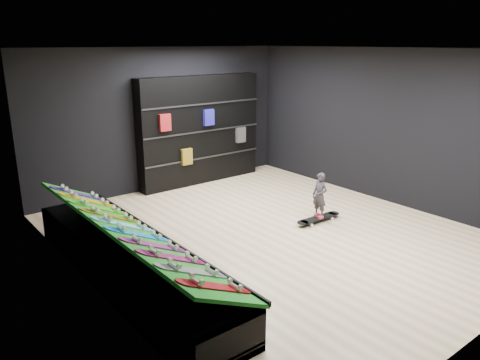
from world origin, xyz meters
TOP-DOWN VIEW (x-y plane):
  - floor at (0.00, 0.00)m, footprint 6.00×7.00m
  - ceiling at (0.00, 0.00)m, footprint 6.00×7.00m
  - wall_back at (0.00, 3.50)m, footprint 6.00×0.02m
  - wall_left at (-3.00, 0.00)m, footprint 0.02×7.00m
  - wall_right at (3.00, 0.00)m, footprint 0.02×7.00m
  - display_rack at (-2.55, 0.00)m, footprint 0.90×4.50m
  - turf_ramp at (-2.50, 0.00)m, footprint 0.92×4.50m
  - back_shelving at (0.82, 3.32)m, footprint 3.00×0.35m
  - floor_skateboard at (1.05, -0.11)m, footprint 0.99×0.26m
  - child at (1.05, -0.11)m, footprint 0.14×0.19m
  - display_board_0 at (-2.49, -1.90)m, footprint 0.93×0.22m
  - display_board_1 at (-2.49, -1.48)m, footprint 0.93×0.22m
  - display_board_2 at (-2.49, -1.06)m, footprint 0.93×0.22m
  - display_board_3 at (-2.49, -0.63)m, footprint 0.93×0.22m
  - display_board_4 at (-2.49, -0.21)m, footprint 0.93×0.22m
  - display_board_5 at (-2.49, 0.21)m, footprint 0.93×0.22m
  - display_board_6 at (-2.49, 0.63)m, footprint 0.93×0.22m
  - display_board_7 at (-2.49, 1.06)m, footprint 0.93×0.22m
  - display_board_8 at (-2.49, 1.48)m, footprint 0.93×0.22m
  - display_board_9 at (-2.49, 1.90)m, footprint 0.93×0.22m

SIDE VIEW (x-z plane):
  - floor at x=0.00m, z-range -0.01..0.01m
  - floor_skateboard at x=1.05m, z-range 0.00..0.09m
  - display_rack at x=-2.55m, z-range 0.00..0.50m
  - child at x=1.05m, z-range 0.09..0.58m
  - turf_ramp at x=-2.50m, z-range 0.48..0.94m
  - display_board_0 at x=-2.49m, z-range 0.49..0.99m
  - display_board_1 at x=-2.49m, z-range 0.49..0.99m
  - display_board_2 at x=-2.49m, z-range 0.49..0.99m
  - display_board_3 at x=-2.49m, z-range 0.49..0.99m
  - display_board_4 at x=-2.49m, z-range 0.49..0.99m
  - display_board_5 at x=-2.49m, z-range 0.49..0.99m
  - display_board_6 at x=-2.49m, z-range 0.49..0.99m
  - display_board_7 at x=-2.49m, z-range 0.49..0.99m
  - display_board_8 at x=-2.49m, z-range 0.49..0.99m
  - display_board_9 at x=-2.49m, z-range 0.49..0.99m
  - back_shelving at x=0.82m, z-range 0.00..2.40m
  - wall_back at x=0.00m, z-range 0.00..3.00m
  - wall_left at x=-3.00m, z-range 0.00..3.00m
  - wall_right at x=3.00m, z-range 0.00..3.00m
  - ceiling at x=0.00m, z-range 3.00..3.00m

